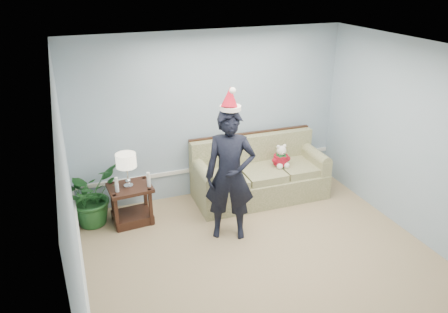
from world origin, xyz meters
TOP-DOWN VIEW (x-y plane):
  - room_shell at (0.00, 0.00)m, footprint 4.54×5.04m
  - wainscot_trim at (-1.18, 1.18)m, footprint 4.49×4.99m
  - sofa at (0.67, 2.05)m, footprint 2.17×0.97m
  - side_table at (-1.45, 1.97)m, footprint 0.65×0.56m
  - table_lamp at (-1.46, 1.97)m, footprint 0.29×0.29m
  - candle_pair at (-1.41, 1.87)m, footprint 0.51×0.06m
  - houseplant at (-2.00, 2.15)m, footprint 1.09×1.09m
  - man at (-0.20, 1.13)m, footprint 0.81×0.68m
  - santa_hat at (-0.20, 1.15)m, footprint 0.38×0.40m
  - teddy_bear at (1.02, 1.94)m, footprint 0.25×0.27m

SIDE VIEW (x-z plane):
  - side_table at x=-1.45m, z-range -0.07..0.53m
  - sofa at x=0.67m, z-range -0.15..0.86m
  - wainscot_trim at x=-1.18m, z-range 0.42..0.48m
  - houseplant at x=-2.00m, z-range 0.00..0.92m
  - teddy_bear at x=1.02m, z-range 0.47..0.86m
  - candle_pair at x=-1.41m, z-range 0.59..0.81m
  - man at x=-0.20m, z-range 0.00..1.88m
  - table_lamp at x=-1.46m, z-range 0.73..1.25m
  - room_shell at x=0.00m, z-range -0.02..2.72m
  - santa_hat at x=-0.20m, z-range 1.85..2.17m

